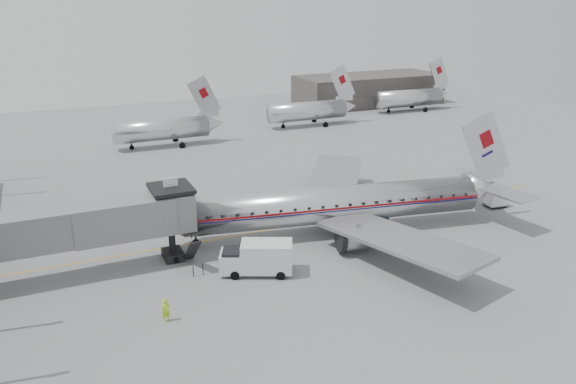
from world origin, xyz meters
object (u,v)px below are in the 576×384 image
airliner (342,204)px  baggage_cart_navy (376,220)px  baggage_cart_white (496,199)px  ramp_worker (166,310)px  service_van (257,257)px

airliner → baggage_cart_navy: bearing=-5.0°
baggage_cart_navy → baggage_cart_white: baggage_cart_navy is taller
baggage_cart_navy → ramp_worker: baggage_cart_navy is taller
airliner → service_van: airliner is taller
airliner → ramp_worker: 20.78m
airliner → baggage_cart_navy: (3.32, -0.88, -1.85)m
baggage_cart_navy → ramp_worker: 23.42m
baggage_cart_white → ramp_worker: 37.86m
baggage_cart_white → ramp_worker: size_ratio=1.34×
baggage_cart_navy → baggage_cart_white: bearing=-21.0°
airliner → baggage_cart_navy: size_ratio=12.84×
airliner → baggage_cart_white: 18.43m
ramp_worker → airliner: bearing=12.0°
service_van → baggage_cart_white: (28.70, 3.97, -0.54)m
service_van → baggage_cart_navy: size_ratio=2.28×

